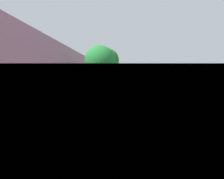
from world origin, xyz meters
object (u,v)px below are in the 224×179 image
object	(u,v)px
bicycle_at_curb	(106,112)
street_tree_near_cyclist	(108,61)
parked_sedan_red_far	(116,126)
parked_suv_tan_nearest	(123,84)
parked_pickup_white_second	(122,88)
street_tree_mid_block	(100,61)
cyclist_with_backpack	(103,99)
parked_sedan_black_mid	(123,95)
pedestrian_on_phone	(93,87)

from	to	relation	value
bicycle_at_curb	street_tree_near_cyclist	bearing A→B (deg)	-85.23
parked_sedan_red_far	bicycle_at_curb	distance (m)	3.96
parked_suv_tan_nearest	parked_pickup_white_second	distance (m)	8.74
street_tree_near_cyclist	street_tree_mid_block	xyz separation A→B (m)	(0.00, 7.69, -0.66)
cyclist_with_backpack	street_tree_near_cyclist	world-z (taller)	street_tree_near_cyclist
street_tree_mid_block	parked_sedan_black_mid	bearing A→B (deg)	124.01
bicycle_at_curb	street_tree_near_cyclist	xyz separation A→B (m)	(1.31, -15.74, 3.72)
parked_sedan_red_far	street_tree_mid_block	size ratio (longest dim) A/B	0.96
parked_suv_tan_nearest	bicycle_at_curb	xyz separation A→B (m)	(0.51, 20.53, -0.63)
street_tree_near_cyclist	parked_sedan_red_far	bearing A→B (deg)	95.64
street_tree_near_cyclist	street_tree_mid_block	size ratio (longest dim) A/B	1.19
parked_pickup_white_second	parked_sedan_red_far	xyz separation A→B (m)	(-0.08, 15.69, -0.15)
parked_sedan_red_far	bicycle_at_curb	world-z (taller)	parked_sedan_red_far
street_tree_mid_block	pedestrian_on_phone	size ratio (longest dim) A/B	2.84
parked_suv_tan_nearest	parked_sedan_red_far	distance (m)	24.43
parked_pickup_white_second	pedestrian_on_phone	bearing A→B (deg)	26.46
parked_sedan_red_far	street_tree_mid_block	bearing A→B (deg)	-80.78
parked_sedan_black_mid	street_tree_mid_block	bearing A→B (deg)	-55.99
parked_suv_tan_nearest	street_tree_mid_block	size ratio (longest dim) A/B	1.01
parked_pickup_white_second	pedestrian_on_phone	xyz separation A→B (m)	(2.86, 1.42, 0.17)
bicycle_at_curb	street_tree_mid_block	xyz separation A→B (m)	(1.31, -8.05, 3.06)
parked_sedan_black_mid	street_tree_near_cyclist	world-z (taller)	street_tree_near_cyclist
street_tree_mid_block	pedestrian_on_phone	distance (m)	3.47
bicycle_at_curb	cyclist_with_backpack	size ratio (longest dim) A/B	1.10
parked_sedan_black_mid	pedestrian_on_phone	world-z (taller)	pedestrian_on_phone
parked_sedan_black_mid	cyclist_with_backpack	distance (m)	4.70
parked_pickup_white_second	cyclist_with_backpack	size ratio (longest dim) A/B	3.34
parked_suv_tan_nearest	parked_pickup_white_second	xyz separation A→B (m)	(-0.03, 8.74, -0.13)
street_tree_near_cyclist	street_tree_mid_block	bearing A→B (deg)	90.00
parked_pickup_white_second	parked_sedan_red_far	size ratio (longest dim) A/B	1.20
parked_sedan_red_far	parked_sedan_black_mid	bearing A→B (deg)	-90.54
street_tree_near_cyclist	parked_sedan_black_mid	bearing A→B (deg)	100.71
parked_suv_tan_nearest	parked_pickup_white_second	bearing A→B (deg)	90.19
bicycle_at_curb	pedestrian_on_phone	size ratio (longest dim) A/B	1.08
parked_sedan_black_mid	street_tree_near_cyclist	xyz separation A→B (m)	(2.02, -10.69, 3.36)
street_tree_near_cyclist	parked_pickup_white_second	bearing A→B (deg)	115.16
cyclist_with_backpack	pedestrian_on_phone	xyz separation A→B (m)	(2.09, -9.92, 0.09)
parked_suv_tan_nearest	pedestrian_on_phone	distance (m)	10.55
bicycle_at_curb	street_tree_near_cyclist	size ratio (longest dim) A/B	0.32
parked_pickup_white_second	street_tree_mid_block	distance (m)	4.89
bicycle_at_curb	pedestrian_on_phone	xyz separation A→B (m)	(2.32, -10.37, 0.68)
bicycle_at_curb	parked_pickup_white_second	bearing A→B (deg)	-92.63
parked_sedan_black_mid	parked_sedan_red_far	distance (m)	8.95
parked_pickup_white_second	cyclist_with_backpack	bearing A→B (deg)	86.13
street_tree_near_cyclist	bicycle_at_curb	bearing A→B (deg)	94.77
cyclist_with_backpack	street_tree_mid_block	xyz separation A→B (m)	(1.09, -7.60, 2.47)
parked_suv_tan_nearest	parked_pickup_white_second	size ratio (longest dim) A/B	0.88
parked_sedan_red_far	pedestrian_on_phone	world-z (taller)	pedestrian_on_phone
parked_suv_tan_nearest	street_tree_mid_block	bearing A→B (deg)	81.68
parked_suv_tan_nearest	street_tree_mid_block	world-z (taller)	street_tree_mid_block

